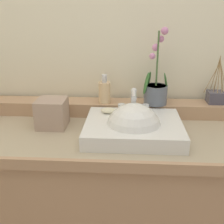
# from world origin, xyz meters

# --- Properties ---
(wall_back) EXTENTS (3.05, 0.20, 2.55)m
(wall_back) POSITION_xyz_m (0.00, 0.38, 1.28)
(wall_back) COLOR beige
(wall_back) RESTS_ON ground
(vanity_cabinet) EXTENTS (1.38, 0.56, 0.84)m
(vanity_cabinet) POSITION_xyz_m (0.00, -0.00, 0.42)
(vanity_cabinet) COLOR tan
(vanity_cabinet) RESTS_ON ground
(back_ledge) EXTENTS (1.31, 0.12, 0.07)m
(back_ledge) POSITION_xyz_m (0.00, 0.20, 0.87)
(back_ledge) COLOR tan
(back_ledge) RESTS_ON vanity_cabinet
(sink_basin) EXTENTS (0.41, 0.34, 0.27)m
(sink_basin) POSITION_xyz_m (0.16, -0.05, 0.87)
(sink_basin) COLOR white
(sink_basin) RESTS_ON vanity_cabinet
(soap_bar) EXTENTS (0.07, 0.04, 0.02)m
(soap_bar) POSITION_xyz_m (0.04, 0.05, 0.91)
(soap_bar) COLOR beige
(soap_bar) RESTS_ON sink_basin
(potted_plant) EXTENTS (0.13, 0.11, 0.36)m
(potted_plant) POSITION_xyz_m (0.26, 0.18, 0.98)
(potted_plant) COLOR slate
(potted_plant) RESTS_ON back_ledge
(soap_dispenser) EXTENTS (0.06, 0.06, 0.14)m
(soap_dispenser) POSITION_xyz_m (0.01, 0.18, 0.96)
(soap_dispenser) COLOR #E0BC8A
(soap_dispenser) RESTS_ON back_ledge
(reed_diffuser) EXTENTS (0.11, 0.08, 0.23)m
(reed_diffuser) POSITION_xyz_m (0.56, 0.21, 0.94)
(reed_diffuser) COLOR #484654
(reed_diffuser) RESTS_ON back_ledge
(tissue_box) EXTENTS (0.13, 0.13, 0.13)m
(tissue_box) POSITION_xyz_m (-0.21, 0.03, 0.90)
(tissue_box) COLOR tan
(tissue_box) RESTS_ON vanity_cabinet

